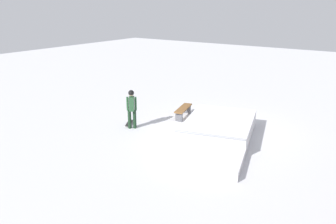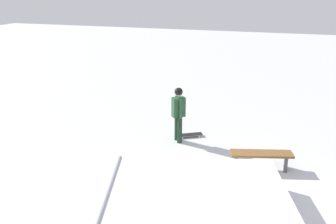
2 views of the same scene
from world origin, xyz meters
name	(u,v)px [view 1 (image 1 of 2)]	position (x,y,z in m)	size (l,w,h in m)	color
ground_plane	(215,130)	(0.00, 0.00, 0.00)	(60.00, 60.00, 0.00)	silver
skate_ramp	(217,133)	(0.96, 0.53, 0.32)	(5.89, 3.92, 0.74)	silver
skater	(132,106)	(1.88, -3.12, 1.01)	(0.43, 0.41, 1.73)	black
skateboard	(129,123)	(1.61, -3.54, 0.08)	(0.80, 0.56, 0.09)	black
park_bench	(183,110)	(-0.66, -2.07, 0.36)	(1.65, 0.78, 0.48)	brown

